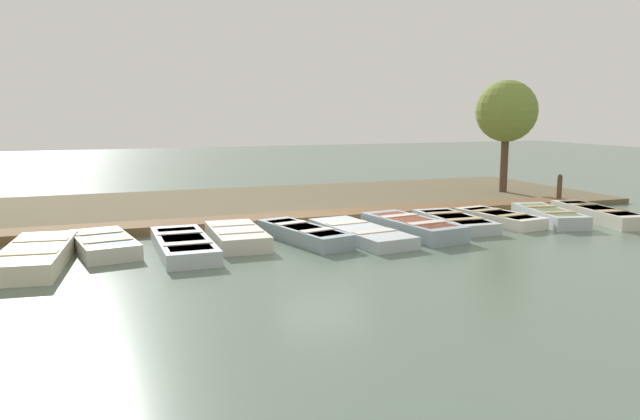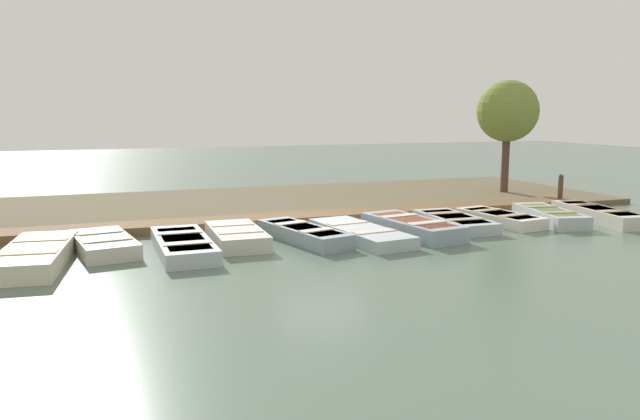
% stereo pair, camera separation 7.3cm
% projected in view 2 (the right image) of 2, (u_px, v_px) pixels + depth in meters
% --- Properties ---
extents(ground_plane, '(80.00, 80.00, 0.00)m').
position_uv_depth(ground_plane, '(322.00, 231.00, 17.07)').
color(ground_plane, '#566B5B').
extents(shore_bank, '(8.00, 24.00, 0.18)m').
position_uv_depth(shore_bank, '(273.00, 203.00, 21.69)').
color(shore_bank, brown).
rests_on(shore_bank, ground_plane).
extents(dock_walkway, '(1.16, 19.59, 0.25)m').
position_uv_depth(dock_walkway, '(305.00, 218.00, 18.39)').
color(dock_walkway, brown).
rests_on(dock_walkway, ground_plane).
extents(rowboat_1, '(3.61, 1.65, 0.43)m').
position_uv_depth(rowboat_1, '(36.00, 255.00, 13.32)').
color(rowboat_1, beige).
rests_on(rowboat_1, ground_plane).
extents(rowboat_2, '(2.82, 1.59, 0.38)m').
position_uv_depth(rowboat_2, '(104.00, 244.00, 14.59)').
color(rowboat_2, beige).
rests_on(rowboat_2, ground_plane).
extents(rowboat_3, '(3.39, 1.19, 0.37)m').
position_uv_depth(rowboat_3, '(183.00, 245.00, 14.49)').
color(rowboat_3, '#B2BCC1').
rests_on(rowboat_3, ground_plane).
extents(rowboat_4, '(2.70, 1.26, 0.40)m').
position_uv_depth(rowboat_4, '(237.00, 236.00, 15.45)').
color(rowboat_4, beige).
rests_on(rowboat_4, ground_plane).
extents(rowboat_5, '(3.28, 1.68, 0.39)m').
position_uv_depth(rowboat_5, '(303.00, 234.00, 15.75)').
color(rowboat_5, '#8C9EA8').
rests_on(rowboat_5, ground_plane).
extents(rowboat_6, '(3.62, 1.66, 0.33)m').
position_uv_depth(rowboat_6, '(360.00, 233.00, 16.00)').
color(rowboat_6, '#B2BCC1').
rests_on(rowboat_6, ground_plane).
extents(rowboat_7, '(3.32, 1.67, 0.44)m').
position_uv_depth(rowboat_7, '(412.00, 227.00, 16.53)').
color(rowboat_7, '#8C9EA8').
rests_on(rowboat_7, ground_plane).
extents(rowboat_8, '(2.99, 1.30, 0.34)m').
position_uv_depth(rowboat_8, '(455.00, 221.00, 17.65)').
color(rowboat_8, '#B2BCC1').
rests_on(rowboat_8, ground_plane).
extents(rowboat_9, '(2.83, 1.47, 0.35)m').
position_uv_depth(rowboat_9, '(500.00, 218.00, 18.15)').
color(rowboat_9, silver).
rests_on(rowboat_9, ground_plane).
extents(rowboat_10, '(3.06, 1.64, 0.41)m').
position_uv_depth(rowboat_10, '(549.00, 216.00, 18.38)').
color(rowboat_10, '#B2BCC1').
rests_on(rowboat_10, ground_plane).
extents(rowboat_11, '(3.52, 1.42, 0.42)m').
position_uv_depth(rowboat_11, '(598.00, 214.00, 18.62)').
color(rowboat_11, beige).
rests_on(rowboat_11, ground_plane).
extents(mooring_post_far, '(0.17, 0.17, 1.09)m').
position_uv_depth(mooring_post_far, '(560.00, 190.00, 21.57)').
color(mooring_post_far, brown).
rests_on(mooring_post_far, ground_plane).
extents(park_tree_left, '(2.31, 2.31, 4.40)m').
position_uv_depth(park_tree_left, '(508.00, 112.00, 23.43)').
color(park_tree_left, '#4C3828').
rests_on(park_tree_left, ground_plane).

